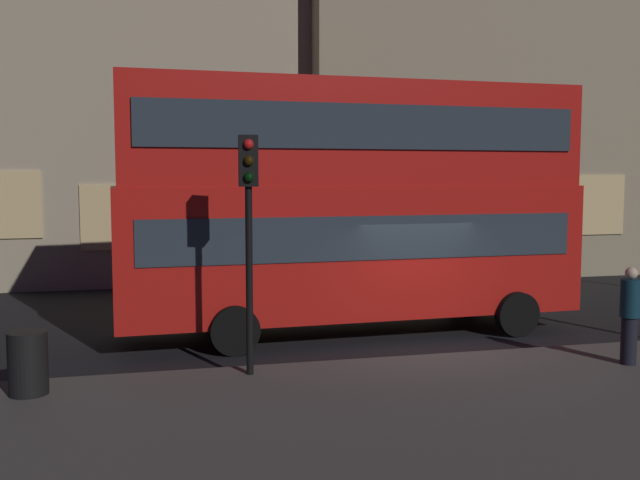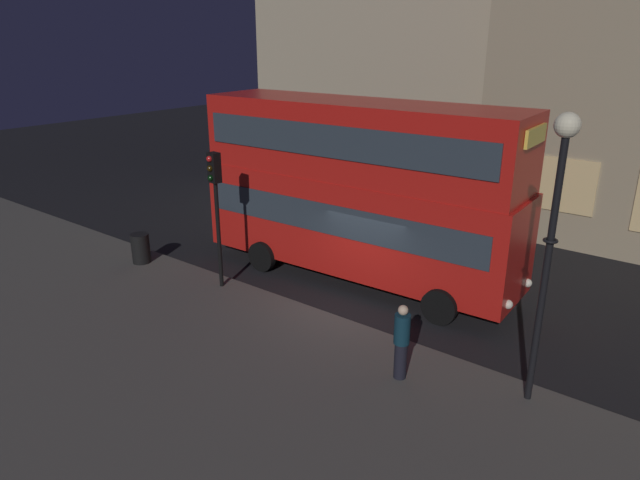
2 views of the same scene
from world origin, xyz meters
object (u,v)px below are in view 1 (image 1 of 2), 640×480
double_decker_bus (350,196)px  pedestrian (630,314)px  litter_bin (28,363)px  traffic_light_near_kerb (249,204)px

double_decker_bus → pedestrian: 6.10m
pedestrian → litter_bin: bearing=-135.9°
double_decker_bus → pedestrian: size_ratio=5.84×
traffic_light_near_kerb → litter_bin: traffic_light_near_kerb is taller
pedestrian → litter_bin: (-10.17, 0.66, -0.42)m
traffic_light_near_kerb → pedestrian: 7.04m
double_decker_bus → traffic_light_near_kerb: (-2.69, -3.20, -0.01)m
double_decker_bus → litter_bin: double_decker_bus is taller
double_decker_bus → litter_bin: 7.50m
double_decker_bus → traffic_light_near_kerb: bearing=-131.9°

